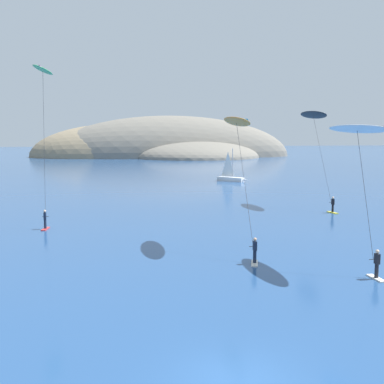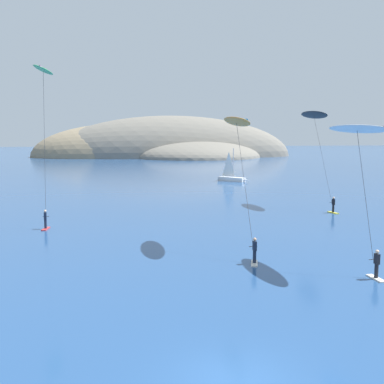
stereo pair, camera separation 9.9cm
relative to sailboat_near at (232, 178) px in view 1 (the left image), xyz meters
name	(u,v)px [view 1 (the left image)]	position (x,y,z in m)	size (l,w,h in m)	color
ground_plane	(236,380)	(-16.00, -66.19, -0.64)	(600.00, 600.00, 0.00)	navy
headland_island	(159,157)	(-4.52, 91.94, -0.64)	(93.30, 52.55, 29.24)	slate
sailboat_near	(232,178)	(0.00, 0.00, 0.00)	(5.06, 4.71, 5.70)	white
kitesurfer_green	(43,81)	(-26.08, -36.63, 12.15)	(1.73, 5.32, 14.19)	red
kitesurfer_orange	(238,131)	(-11.32, -47.71, 7.82)	(1.40, 8.53, 9.51)	silver
kitesurfer_black	(314,120)	(2.10, -29.61, 9.06)	(1.84, 8.78, 10.83)	yellow
kitesurfer_white	(359,138)	(-5.51, -54.08, 7.34)	(1.94, 6.38, 8.86)	silver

